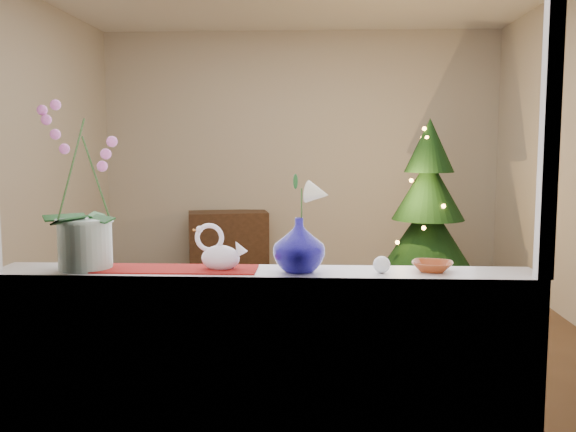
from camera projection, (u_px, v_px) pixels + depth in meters
name	position (u px, v px, depth m)	size (l,w,h in m)	color
ground	(290.00, 326.00, 5.06)	(5.00, 5.00, 0.00)	#392417
wall_back	(300.00, 150.00, 7.39)	(4.50, 0.10, 2.70)	beige
wall_front	(261.00, 166.00, 2.42)	(4.50, 0.10, 2.70)	beige
wall_left	(3.00, 154.00, 5.01)	(0.10, 5.00, 2.70)	beige
window_apron	(263.00, 393.00, 2.57)	(2.20, 0.08, 0.88)	white
windowsill	(264.00, 275.00, 2.60)	(2.20, 0.26, 0.04)	white
window_frame	(261.00, 72.00, 2.41)	(2.22, 0.06, 1.60)	white
runner	(171.00, 269.00, 2.62)	(0.70, 0.20, 0.01)	maroon
orchid_pot	(83.00, 185.00, 2.60)	(0.24, 0.24, 0.69)	white
swan	(220.00, 248.00, 2.60)	(0.21, 0.10, 0.18)	white
blue_vase	(299.00, 241.00, 2.57)	(0.24, 0.24, 0.25)	#0E0963
lily	(299.00, 186.00, 2.54)	(0.14, 0.08, 0.19)	silver
paperweight	(382.00, 265.00, 2.55)	(0.07, 0.07, 0.07)	white
amber_dish	(432.00, 267.00, 2.58)	(0.14, 0.14, 0.03)	#973E1B
xmas_tree	(428.00, 206.00, 6.15)	(0.91, 0.91, 1.67)	black
side_table	(228.00, 241.00, 7.29)	(0.88, 0.44, 0.66)	black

